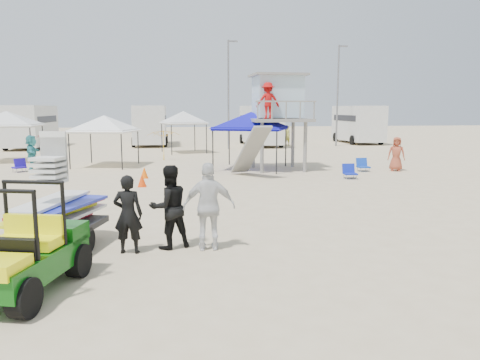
{
  "coord_description": "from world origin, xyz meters",
  "views": [
    {
      "loc": [
        -1.07,
        -8.13,
        3.02
      ],
      "look_at": [
        0.5,
        3.0,
        1.3
      ],
      "focal_mm": 35.0,
      "sensor_mm": 36.0,
      "label": 1
    }
  ],
  "objects": [
    {
      "name": "cone_near",
      "position": [
        -2.35,
        10.22,
        0.25
      ],
      "size": [
        0.34,
        0.34,
        0.5
      ],
      "primitive_type": "cone",
      "color": "#F63E07",
      "rests_on": "ground"
    },
    {
      "name": "beach_chair_c",
      "position": [
        7.98,
        13.37,
        0.31
      ],
      "size": [
        0.55,
        0.59,
        0.64
      ],
      "color": "#113EB8",
      "rests_on": "ground"
    },
    {
      "name": "ground",
      "position": [
        0.0,
        0.0,
        0.0
      ],
      "size": [
        140.0,
        140.0,
        0.0
      ],
      "primitive_type": "plane",
      "color": "beige",
      "rests_on": "ground"
    },
    {
      "name": "light_pole_left",
      "position": [
        3.0,
        27.0,
        4.0
      ],
      "size": [
        0.14,
        0.14,
        8.0
      ],
      "primitive_type": "cylinder",
      "color": "slate",
      "rests_on": "ground"
    },
    {
      "name": "man_right",
      "position": [
        -0.36,
        1.64,
        0.95
      ],
      "size": [
        1.14,
        0.53,
        1.9
      ],
      "primitive_type": "imported",
      "rotation": [
        0.0,
        0.0,
        3.08
      ],
      "color": "silver",
      "rests_on": "ground"
    },
    {
      "name": "utility_cart",
      "position": [
        -3.58,
        -0.39,
        0.84
      ],
      "size": [
        1.74,
        2.58,
        1.79
      ],
      "color": "#0B4C0D",
      "rests_on": "ground"
    },
    {
      "name": "canopy_white_c",
      "position": [
        -0.42,
        24.29,
        2.69
      ],
      "size": [
        3.21,
        3.21,
        3.24
      ],
      "color": "black",
      "rests_on": "ground"
    },
    {
      "name": "beach_chair_a",
      "position": [
        -8.48,
        15.51,
        0.31
      ],
      "size": [
        0.74,
        0.85,
        0.64
      ],
      "color": "#210FA3",
      "rests_on": "ground"
    },
    {
      "name": "canopy_white_a",
      "position": [
        -4.67,
        17.17,
        2.53
      ],
      "size": [
        3.43,
        3.43,
        3.07
      ],
      "color": "black",
      "rests_on": "ground"
    },
    {
      "name": "surf_trailer",
      "position": [
        -3.58,
        1.94,
        0.91
      ],
      "size": [
        1.9,
        2.76,
        2.24
      ],
      "color": "black",
      "rests_on": "ground"
    },
    {
      "name": "rv_far_right",
      "position": [
        15.0,
        31.49,
        1.8
      ],
      "size": [
        2.64,
        6.6,
        3.25
      ],
      "color": "silver",
      "rests_on": "ground"
    },
    {
      "name": "cone_far",
      "position": [
        -2.4,
        12.5,
        0.25
      ],
      "size": [
        0.34,
        0.34,
        0.5
      ],
      "primitive_type": "cone",
      "color": "#FC5E07",
      "rests_on": "ground"
    },
    {
      "name": "man_left",
      "position": [
        -2.06,
        1.64,
        0.83
      ],
      "size": [
        0.66,
        0.48,
        1.67
      ],
      "primitive_type": "imported",
      "rotation": [
        0.0,
        0.0,
        3.01
      ],
      "color": "black",
      "rests_on": "ground"
    },
    {
      "name": "lifeguard_tower",
      "position": [
        3.94,
        14.59,
        3.42
      ],
      "size": [
        2.95,
        2.95,
        4.59
      ],
      "color": "gray",
      "rests_on": "ground"
    },
    {
      "name": "beach_chair_b",
      "position": [
        6.47,
        11.18,
        0.31
      ],
      "size": [
        0.57,
        0.6,
        0.64
      ],
      "color": "#0F22AB",
      "rests_on": "ground"
    },
    {
      "name": "light_pole_right",
      "position": [
        12.0,
        28.5,
        4.0
      ],
      "size": [
        0.14,
        0.14,
        8.0
      ],
      "primitive_type": "cylinder",
      "color": "slate",
      "rests_on": "ground"
    },
    {
      "name": "rv_mid_left",
      "position": [
        -3.0,
        31.49,
        1.8
      ],
      "size": [
        2.65,
        6.5,
        3.25
      ],
      "color": "silver",
      "rests_on": "ground"
    },
    {
      "name": "man_mid",
      "position": [
        -1.21,
        1.89,
        0.91
      ],
      "size": [
        1.08,
        0.98,
        1.83
      ],
      "primitive_type": "imported",
      "rotation": [
        0.0,
        0.0,
        3.53
      ],
      "color": "black",
      "rests_on": "ground"
    },
    {
      "name": "rv_far_left",
      "position": [
        -12.0,
        29.99,
        1.8
      ],
      "size": [
        2.64,
        6.8,
        3.25
      ],
      "color": "silver",
      "rests_on": "ground"
    },
    {
      "name": "distant_beachgoers",
      "position": [
        -0.68,
        17.02,
        0.86
      ],
      "size": [
        18.43,
        16.91,
        1.75
      ],
      "color": "gold",
      "rests_on": "ground"
    },
    {
      "name": "umbrella_b",
      "position": [
        -1.68,
        19.58,
        0.91
      ],
      "size": [
        2.26,
        2.29,
        1.82
      ],
      "primitive_type": "imported",
      "rotation": [
        0.0,
        0.0,
        0.15
      ],
      "color": "yellow",
      "rests_on": "ground"
    },
    {
      "name": "umbrella_a",
      "position": [
        -8.18,
        19.64,
        0.83
      ],
      "size": [
        2.07,
        2.1,
        1.66
      ],
      "primitive_type": "imported",
      "rotation": [
        0.0,
        0.0,
        0.16
      ],
      "color": "#AA122C",
      "rests_on": "ground"
    },
    {
      "name": "canopy_white_b",
      "position": [
        -10.46,
        20.17,
        2.73
      ],
      "size": [
        3.42,
        3.42,
        3.28
      ],
      "color": "black",
      "rests_on": "ground"
    },
    {
      "name": "canopy_blue",
      "position": [
        2.74,
        14.97,
        2.72
      ],
      "size": [
        4.2,
        4.2,
        3.26
      ],
      "color": "black",
      "rests_on": "ground"
    },
    {
      "name": "rv_mid_right",
      "position": [
        6.0,
        29.99,
        1.8
      ],
      "size": [
        2.64,
        7.0,
        3.25
      ],
      "color": "silver",
      "rests_on": "ground"
    }
  ]
}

